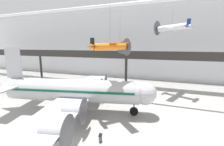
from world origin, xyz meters
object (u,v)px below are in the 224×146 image
airliner_silver_main (72,91)px  suspended_plane_silver_racer (120,48)px  info_sign_pedestal (100,139)px  suspended_plane_white_twin (172,28)px  suspended_plane_orange_highwing (110,46)px

airliner_silver_main → suspended_plane_silver_racer: suspended_plane_silver_racer is taller
info_sign_pedestal → suspended_plane_silver_racer: bearing=114.9°
info_sign_pedestal → airliner_silver_main: bearing=156.5°
suspended_plane_silver_racer → suspended_plane_white_twin: bearing=67.1°
airliner_silver_main → suspended_plane_white_twin: bearing=33.7°
suspended_plane_orange_highwing → info_sign_pedestal: size_ratio=7.05×
suspended_plane_white_twin → suspended_plane_orange_highwing: bearing=83.4°
suspended_plane_white_twin → info_sign_pedestal: size_ratio=6.98×
airliner_silver_main → suspended_plane_orange_highwing: (6.30, 0.58, 7.04)m
airliner_silver_main → suspended_plane_white_twin: (14.58, 15.14, 10.77)m
suspended_plane_orange_highwing → suspended_plane_white_twin: suspended_plane_white_twin is taller
suspended_plane_silver_racer → airliner_silver_main: bearing=-46.4°
airliner_silver_main → info_sign_pedestal: 9.94m
suspended_plane_orange_highwing → suspended_plane_silver_racer: bearing=56.2°
airliner_silver_main → suspended_plane_white_twin: size_ratio=3.54×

